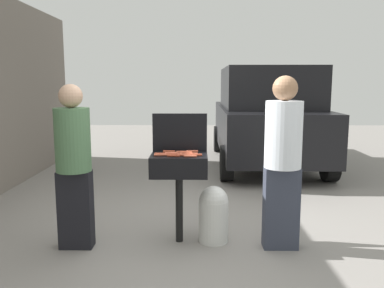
{
  "coord_description": "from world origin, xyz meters",
  "views": [
    {
      "loc": [
        0.03,
        -4.27,
        1.72
      ],
      "look_at": [
        -0.03,
        0.39,
        1.0
      ],
      "focal_mm": 37.39,
      "sensor_mm": 36.0,
      "label": 1
    }
  ],
  "objects_px": {
    "hot_dog_1": "(172,154)",
    "hot_dog_14": "(192,151)",
    "hot_dog_6": "(173,156)",
    "person_left": "(74,161)",
    "hot_dog_3": "(160,155)",
    "hot_dog_13": "(182,152)",
    "hot_dog_9": "(161,154)",
    "person_right": "(283,157)",
    "hot_dog_0": "(186,153)",
    "hot_dog_12": "(191,154)",
    "bbq_grill": "(179,168)",
    "hot_dog_7": "(190,156)",
    "hot_dog_5": "(196,155)",
    "hot_dog_8": "(169,151)",
    "hot_dog_11": "(171,153)",
    "hot_dog_2": "(186,154)",
    "hot_dog_10": "(186,152)",
    "hot_dog_15": "(184,155)",
    "propane_tank": "(213,213)",
    "parked_minivan": "(266,116)",
    "hot_dog_4": "(176,154)"
  },
  "relations": [
    {
      "from": "person_right",
      "to": "parked_minivan",
      "type": "bearing_deg",
      "value": -82.15
    },
    {
      "from": "hot_dog_3",
      "to": "hot_dog_13",
      "type": "height_order",
      "value": "same"
    },
    {
      "from": "hot_dog_9",
      "to": "hot_dog_15",
      "type": "bearing_deg",
      "value": -15.51
    },
    {
      "from": "hot_dog_11",
      "to": "bbq_grill",
      "type": "bearing_deg",
      "value": -13.83
    },
    {
      "from": "hot_dog_12",
      "to": "hot_dog_11",
      "type": "bearing_deg",
      "value": 169.24
    },
    {
      "from": "hot_dog_1",
      "to": "hot_dog_5",
      "type": "bearing_deg",
      "value": -8.93
    },
    {
      "from": "hot_dog_1",
      "to": "parked_minivan",
      "type": "height_order",
      "value": "parked_minivan"
    },
    {
      "from": "hot_dog_6",
      "to": "hot_dog_7",
      "type": "relative_size",
      "value": 1.0
    },
    {
      "from": "hot_dog_2",
      "to": "hot_dog_4",
      "type": "distance_m",
      "value": 0.12
    },
    {
      "from": "hot_dog_1",
      "to": "hot_dog_8",
      "type": "height_order",
      "value": "same"
    },
    {
      "from": "hot_dog_12",
      "to": "person_left",
      "type": "xyz_separation_m",
      "value": [
        -1.2,
        -0.15,
        -0.05
      ]
    },
    {
      "from": "hot_dog_14",
      "to": "parked_minivan",
      "type": "xyz_separation_m",
      "value": [
        1.49,
        4.07,
        0.05
      ]
    },
    {
      "from": "hot_dog_7",
      "to": "hot_dog_12",
      "type": "height_order",
      "value": "same"
    },
    {
      "from": "hot_dog_7",
      "to": "hot_dog_13",
      "type": "relative_size",
      "value": 1.0
    },
    {
      "from": "hot_dog_12",
      "to": "hot_dog_10",
      "type": "bearing_deg",
      "value": 125.65
    },
    {
      "from": "hot_dog_12",
      "to": "parked_minivan",
      "type": "height_order",
      "value": "parked_minivan"
    },
    {
      "from": "hot_dog_0",
      "to": "person_left",
      "type": "relative_size",
      "value": 0.08
    },
    {
      "from": "hot_dog_14",
      "to": "hot_dog_2",
      "type": "bearing_deg",
      "value": -109.25
    },
    {
      "from": "hot_dog_0",
      "to": "person_left",
      "type": "height_order",
      "value": "person_left"
    },
    {
      "from": "hot_dog_6",
      "to": "person_left",
      "type": "distance_m",
      "value": 1.02
    },
    {
      "from": "hot_dog_15",
      "to": "propane_tank",
      "type": "bearing_deg",
      "value": 17.46
    },
    {
      "from": "hot_dog_5",
      "to": "person_left",
      "type": "xyz_separation_m",
      "value": [
        -1.25,
        -0.08,
        -0.05
      ]
    },
    {
      "from": "person_right",
      "to": "hot_dog_3",
      "type": "bearing_deg",
      "value": 12.26
    },
    {
      "from": "hot_dog_12",
      "to": "propane_tank",
      "type": "relative_size",
      "value": 0.21
    },
    {
      "from": "hot_dog_1",
      "to": "hot_dog_6",
      "type": "xyz_separation_m",
      "value": [
        0.02,
        -0.08,
        0.0
      ]
    },
    {
      "from": "hot_dog_3",
      "to": "hot_dog_14",
      "type": "bearing_deg",
      "value": 33.79
    },
    {
      "from": "bbq_grill",
      "to": "hot_dog_7",
      "type": "height_order",
      "value": "hot_dog_7"
    },
    {
      "from": "hot_dog_0",
      "to": "hot_dog_12",
      "type": "relative_size",
      "value": 1.0
    },
    {
      "from": "hot_dog_6",
      "to": "propane_tank",
      "type": "relative_size",
      "value": 0.21
    },
    {
      "from": "bbq_grill",
      "to": "hot_dog_3",
      "type": "relative_size",
      "value": 7.4
    },
    {
      "from": "hot_dog_0",
      "to": "hot_dog_3",
      "type": "xyz_separation_m",
      "value": [
        -0.27,
        -0.12,
        0.0
      ]
    },
    {
      "from": "hot_dog_11",
      "to": "hot_dog_13",
      "type": "bearing_deg",
      "value": 31.64
    },
    {
      "from": "hot_dog_10",
      "to": "hot_dog_12",
      "type": "distance_m",
      "value": 0.1
    },
    {
      "from": "hot_dog_10",
      "to": "hot_dog_12",
      "type": "xyz_separation_m",
      "value": [
        0.06,
        -0.08,
        0.0
      ]
    },
    {
      "from": "hot_dog_10",
      "to": "parked_minivan",
      "type": "relative_size",
      "value": 0.03
    },
    {
      "from": "hot_dog_3",
      "to": "hot_dog_10",
      "type": "bearing_deg",
      "value": 29.7
    },
    {
      "from": "hot_dog_1",
      "to": "hot_dog_14",
      "type": "relative_size",
      "value": 1.0
    },
    {
      "from": "hot_dog_5",
      "to": "hot_dog_6",
      "type": "xyz_separation_m",
      "value": [
        -0.23,
        -0.04,
        0.0
      ]
    },
    {
      "from": "hot_dog_3",
      "to": "hot_dog_5",
      "type": "height_order",
      "value": "same"
    },
    {
      "from": "hot_dog_2",
      "to": "person_left",
      "type": "height_order",
      "value": "person_left"
    },
    {
      "from": "bbq_grill",
      "to": "person_left",
      "type": "distance_m",
      "value": 1.09
    },
    {
      "from": "hot_dog_4",
      "to": "propane_tank",
      "type": "distance_m",
      "value": 0.77
    },
    {
      "from": "hot_dog_6",
      "to": "hot_dog_9",
      "type": "relative_size",
      "value": 1.0
    },
    {
      "from": "hot_dog_0",
      "to": "hot_dog_1",
      "type": "xyz_separation_m",
      "value": [
        -0.14,
        -0.08,
        0.0
      ]
    },
    {
      "from": "hot_dog_1",
      "to": "hot_dog_15",
      "type": "relative_size",
      "value": 1.0
    },
    {
      "from": "hot_dog_13",
      "to": "person_right",
      "type": "height_order",
      "value": "person_right"
    },
    {
      "from": "hot_dog_8",
      "to": "hot_dog_12",
      "type": "distance_m",
      "value": 0.29
    },
    {
      "from": "hot_dog_14",
      "to": "hot_dog_0",
      "type": "bearing_deg",
      "value": -121.2
    },
    {
      "from": "hot_dog_5",
      "to": "hot_dog_9",
      "type": "height_order",
      "value": "same"
    },
    {
      "from": "hot_dog_1",
      "to": "hot_dog_5",
      "type": "distance_m",
      "value": 0.25
    }
  ]
}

